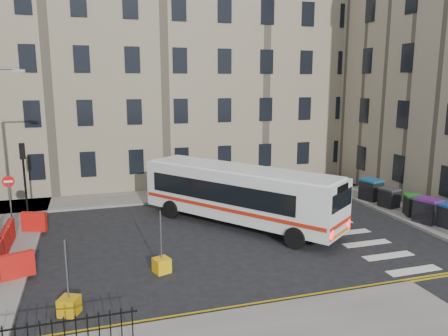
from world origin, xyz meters
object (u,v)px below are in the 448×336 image
bus (239,193)px  wheelie_bin_b (427,210)px  wheelie_bin_a (448,215)px  bollard_yellow (162,265)px  wheelie_bin_c (414,205)px  wheelie_bin_e (371,189)px  bollard_chevron (69,306)px  wheelie_bin_d (389,197)px

bus → wheelie_bin_b: 10.14m
wheelie_bin_a → bollard_yellow: bearing=175.4°
bus → wheelie_bin_a: (10.16, -3.88, -1.01)m
wheelie_bin_a → bus: bearing=151.3°
wheelie_bin_b → wheelie_bin_a: bearing=-77.4°
wheelie_bin_b → bollard_yellow: (-14.59, -1.75, -0.52)m
wheelie_bin_c → wheelie_bin_e: bearing=116.2°
bollard_chevron → wheelie_bin_b: bearing=12.8°
wheelie_bin_e → bollard_chevron: size_ratio=2.41×
wheelie_bin_b → wheelie_bin_e: (-0.08, 4.84, 0.01)m
wheelie_bin_b → bollard_yellow: bearing=169.7°
bollard_chevron → wheelie_bin_a: bearing=9.8°
wheelie_bin_e → bollard_chevron: wheelie_bin_e is taller
bus → wheelie_bin_a: size_ratio=8.62×
wheelie_bin_c → bollard_chevron: 19.00m
wheelie_bin_d → wheelie_bin_e: 1.72m
wheelie_bin_b → bollard_chevron: 18.50m
wheelie_bin_b → bollard_yellow: 14.70m
bollard_yellow → wheelie_bin_c: bearing=11.5°
bollard_yellow → bus: bearing=43.7°
wheelie_bin_b → wheelie_bin_c: bearing=64.4°
wheelie_bin_b → wheelie_bin_c: size_ratio=1.10×
wheelie_bin_b → wheelie_bin_d: (-0.03, 3.12, -0.09)m
wheelie_bin_c → bollard_yellow: wheelie_bin_c is taller
bollard_yellow → wheelie_bin_e: bearing=24.4°
wheelie_bin_a → wheelie_bin_e: bearing=88.2°
bus → wheelie_bin_c: (9.83, -1.72, -1.04)m
bus → bollard_yellow: 7.00m
bus → bollard_yellow: bus is taller
wheelie_bin_c → bollard_chevron: wheelie_bin_c is taller
wheelie_bin_e → wheelie_bin_b: bearing=-103.8°
bus → bollard_yellow: bearing=-172.7°
wheelie_bin_b → wheelie_bin_d: size_ratio=1.18×
bus → wheelie_bin_c: 10.04m
bus → bollard_chevron: bus is taller
wheelie_bin_c → wheelie_bin_e: wheelie_bin_e is taller
bus → wheelie_bin_c: size_ratio=8.00×
wheelie_bin_e → bollard_chevron: bearing=-168.3°
wheelie_bin_a → wheelie_bin_b: size_ratio=0.84×
bollard_yellow → bollard_chevron: same height
bus → wheelie_bin_d: (9.62, 0.14, -1.05)m
wheelie_bin_a → bollard_yellow: wheelie_bin_a is taller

